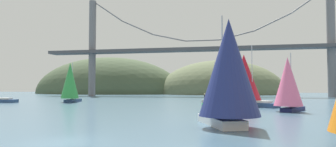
{
  "coord_description": "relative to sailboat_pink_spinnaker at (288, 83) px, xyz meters",
  "views": [
    {
      "loc": [
        10.56,
        -18.07,
        3.55
      ],
      "look_at": [
        0.0,
        32.35,
        5.85
      ],
      "focal_mm": 32.33,
      "sensor_mm": 36.0,
      "label": 1
    }
  ],
  "objects": [
    {
      "name": "sailboat_red_spinnaker",
      "position": [
        -11.13,
        25.92,
        0.29
      ],
      "size": [
        6.03,
        7.62,
        9.44
      ],
      "color": "#B7B2A8",
      "rests_on": "ground_plane"
    },
    {
      "name": "suspension_bridge",
      "position": [
        -18.54,
        67.21,
        14.37
      ],
      "size": [
        125.06,
        6.0,
        38.88
      ],
      "color": "slate",
      "rests_on": "ground_plane"
    },
    {
      "name": "headland_center",
      "position": [
        -13.54,
        107.21,
        -4.12
      ],
      "size": [
        63.62,
        44.0,
        33.78
      ],
      "primitive_type": "ellipsoid",
      "color": "#5B6647",
      "rests_on": "ground_plane"
    },
    {
      "name": "sailboat_crimson_sail",
      "position": [
        -5.54,
        11.9,
        1.0
      ],
      "size": [
        10.24,
        9.61,
        11.11
      ],
      "color": "navy",
      "rests_on": "ground_plane"
    },
    {
      "name": "headland_left",
      "position": [
        -73.54,
        107.21,
        -4.12
      ],
      "size": [
        82.02,
        44.0,
        39.05
      ],
      "primitive_type": "ellipsoid",
      "color": "#425138",
      "rests_on": "ground_plane"
    },
    {
      "name": "channel_buoy",
      "position": [
        -12.75,
        9.44,
        -3.75
      ],
      "size": [
        1.1,
        1.1,
        2.64
      ],
      "color": "green",
      "rests_on": "ground_plane"
    },
    {
      "name": "sailboat_navy_sail",
      "position": [
        -8.21,
        -19.38,
        0.85
      ],
      "size": [
        6.74,
        9.58,
        10.1
      ],
      "color": "white",
      "rests_on": "ground_plane"
    },
    {
      "name": "sailboat_pink_spinnaker",
      "position": [
        0.0,
        0.0,
        0.0
      ],
      "size": [
        5.89,
        7.68,
        8.59
      ],
      "color": "#191E4C",
      "rests_on": "ground_plane"
    },
    {
      "name": "ground_plane",
      "position": [
        -18.54,
        -27.79,
        -4.12
      ],
      "size": [
        360.0,
        360.0,
        0.0
      ],
      "primitive_type": "plane",
      "color": "#426075"
    },
    {
      "name": "sailboat_green_sail",
      "position": [
        -44.15,
        17.34,
        0.59
      ],
      "size": [
        4.65,
        8.19,
        9.27
      ],
      "color": "navy",
      "rests_on": "ground_plane"
    }
  ]
}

